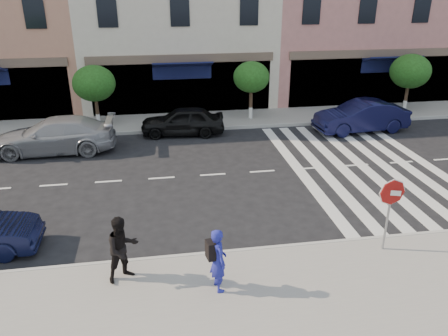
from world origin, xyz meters
The scene contains 13 objects.
ground centered at (0.00, 0.00, 0.00)m, with size 120.00×120.00×0.00m, color black.
sidewalk_near centered at (0.00, -3.75, 0.07)m, with size 60.00×4.50×0.15m, color gray.
sidewalk_far centered at (0.00, 11.00, 0.07)m, with size 60.00×3.00×0.15m, color gray.
building_centre centered at (-0.50, 17.00, 5.50)m, with size 11.00×9.00×11.00m, color beige.
street_tree_wb centered at (-5.00, 10.80, 2.31)m, with size 2.10×2.10×3.06m.
street_tree_c centered at (3.00, 10.80, 2.36)m, with size 1.90×1.90×3.04m.
street_tree_ea centered at (12.00, 10.80, 2.39)m, with size 2.20×2.20×3.19m.
stop_sign centered at (3.93, -2.10, 1.73)m, with size 0.72×0.29×2.14m.
photographer centered at (-0.82, -3.01, 0.97)m, with size 0.59×0.39×1.63m, color navy.
walker centered at (-3.07, -2.25, 1.01)m, with size 0.83×0.65×1.72m, color black.
car_far_left centered at (-6.53, 7.60, 0.76)m, with size 2.14×5.26×1.53m, color gray.
car_far_mid centered at (-0.79, 9.10, 0.69)m, with size 1.63×4.05×1.38m, color black.
car_far_right centered at (8.08, 8.17, 0.77)m, with size 1.62×4.66×1.54m, color black.
Camera 1 is at (-2.07, -11.51, 7.03)m, focal length 35.00 mm.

